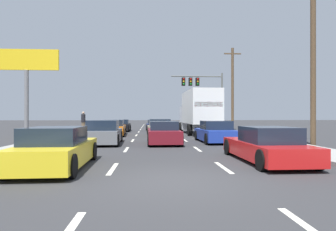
{
  "coord_description": "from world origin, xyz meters",
  "views": [
    {
      "loc": [
        -0.57,
        -7.13,
        1.61
      ],
      "look_at": [
        0.72,
        14.01,
        1.62
      ],
      "focal_mm": 31.17,
      "sensor_mm": 36.0,
      "label": 1
    }
  ],
  "objects_px": {
    "car_gray": "(104,133)",
    "roadside_billboard": "(27,71)",
    "utility_pole_near": "(313,44)",
    "box_truck": "(199,110)",
    "car_navy": "(155,126)",
    "car_blue": "(216,133)",
    "utility_pole_mid": "(232,88)",
    "car_tan": "(159,128)",
    "car_orange": "(114,128)",
    "car_yellow": "(57,149)",
    "car_maroon": "(163,133)",
    "car_black": "(121,126)",
    "pedestrian_near_corner": "(83,122)",
    "car_red": "(266,146)",
    "traffic_signal_mast": "(199,86)"
  },
  "relations": [
    {
      "from": "car_blue",
      "to": "utility_pole_mid",
      "type": "distance_m",
      "value": 14.22
    },
    {
      "from": "car_maroon",
      "to": "utility_pole_mid",
      "type": "relative_size",
      "value": 0.51
    },
    {
      "from": "car_yellow",
      "to": "car_navy",
      "type": "bearing_deg",
      "value": 80.93
    },
    {
      "from": "car_orange",
      "to": "roadside_billboard",
      "type": "xyz_separation_m",
      "value": [
        -7.74,
        2.08,
        4.9
      ]
    },
    {
      "from": "car_navy",
      "to": "car_blue",
      "type": "bearing_deg",
      "value": -75.33
    },
    {
      "from": "car_blue",
      "to": "pedestrian_near_corner",
      "type": "height_order",
      "value": "pedestrian_near_corner"
    },
    {
      "from": "car_yellow",
      "to": "car_maroon",
      "type": "relative_size",
      "value": 0.98
    },
    {
      "from": "car_navy",
      "to": "box_truck",
      "type": "bearing_deg",
      "value": -55.82
    },
    {
      "from": "utility_pole_near",
      "to": "pedestrian_near_corner",
      "type": "xyz_separation_m",
      "value": [
        -14.69,
        11.93,
        -4.32
      ]
    },
    {
      "from": "car_orange",
      "to": "roadside_billboard",
      "type": "relative_size",
      "value": 0.64
    },
    {
      "from": "box_truck",
      "to": "traffic_signal_mast",
      "type": "height_order",
      "value": "traffic_signal_mast"
    },
    {
      "from": "car_blue",
      "to": "box_truck",
      "type": "bearing_deg",
      "value": 88.22
    },
    {
      "from": "car_orange",
      "to": "car_navy",
      "type": "distance_m",
      "value": 7.45
    },
    {
      "from": "car_blue",
      "to": "car_tan",
      "type": "bearing_deg",
      "value": 119.81
    },
    {
      "from": "car_black",
      "to": "car_blue",
      "type": "bearing_deg",
      "value": -61.34
    },
    {
      "from": "car_blue",
      "to": "pedestrian_near_corner",
      "type": "distance_m",
      "value": 13.8
    },
    {
      "from": "car_maroon",
      "to": "box_truck",
      "type": "xyz_separation_m",
      "value": [
        3.43,
        8.28,
        1.5
      ]
    },
    {
      "from": "car_tan",
      "to": "utility_pole_near",
      "type": "height_order",
      "value": "utility_pole_near"
    },
    {
      "from": "car_black",
      "to": "car_red",
      "type": "bearing_deg",
      "value": -70.69
    },
    {
      "from": "pedestrian_near_corner",
      "to": "car_maroon",
      "type": "bearing_deg",
      "value": -55.83
    },
    {
      "from": "car_blue",
      "to": "car_red",
      "type": "height_order",
      "value": "car_blue"
    },
    {
      "from": "car_orange",
      "to": "car_yellow",
      "type": "height_order",
      "value": "car_orange"
    },
    {
      "from": "box_truck",
      "to": "car_orange",
      "type": "bearing_deg",
      "value": -170.63
    },
    {
      "from": "car_black",
      "to": "roadside_billboard",
      "type": "height_order",
      "value": "roadside_billboard"
    },
    {
      "from": "car_gray",
      "to": "box_truck",
      "type": "distance_m",
      "value": 10.9
    },
    {
      "from": "car_blue",
      "to": "utility_pole_near",
      "type": "relative_size",
      "value": 0.4
    },
    {
      "from": "car_black",
      "to": "car_tan",
      "type": "xyz_separation_m",
      "value": [
        3.77,
        -7.16,
        0.06
      ]
    },
    {
      "from": "car_maroon",
      "to": "car_red",
      "type": "bearing_deg",
      "value": -64.33
    },
    {
      "from": "car_gray",
      "to": "roadside_billboard",
      "type": "relative_size",
      "value": 0.58
    },
    {
      "from": "car_navy",
      "to": "car_blue",
      "type": "xyz_separation_m",
      "value": [
        3.42,
        -13.06,
        0.02
      ]
    },
    {
      "from": "utility_pole_near",
      "to": "box_truck",
      "type": "bearing_deg",
      "value": 113.55
    },
    {
      "from": "car_black",
      "to": "car_red",
      "type": "distance_m",
      "value": 21.47
    },
    {
      "from": "car_yellow",
      "to": "car_red",
      "type": "distance_m",
      "value": 6.97
    },
    {
      "from": "utility_pole_near",
      "to": "car_maroon",
      "type": "bearing_deg",
      "value": 166.64
    },
    {
      "from": "utility_pole_mid",
      "to": "pedestrian_near_corner",
      "type": "distance_m",
      "value": 15.5
    },
    {
      "from": "traffic_signal_mast",
      "to": "roadside_billboard",
      "type": "distance_m",
      "value": 18.65
    },
    {
      "from": "car_gray",
      "to": "car_maroon",
      "type": "xyz_separation_m",
      "value": [
        3.4,
        0.08,
        -0.01
      ]
    },
    {
      "from": "car_yellow",
      "to": "utility_pole_mid",
      "type": "distance_m",
      "value": 24.37
    },
    {
      "from": "car_gray",
      "to": "traffic_signal_mast",
      "type": "height_order",
      "value": "traffic_signal_mast"
    },
    {
      "from": "car_blue",
      "to": "traffic_signal_mast",
      "type": "bearing_deg",
      "value": 83.8
    },
    {
      "from": "car_orange",
      "to": "car_maroon",
      "type": "relative_size",
      "value": 1.06
    },
    {
      "from": "car_blue",
      "to": "utility_pole_near",
      "type": "xyz_separation_m",
      "value": [
        4.66,
        -2.47,
        4.8
      ]
    },
    {
      "from": "car_gray",
      "to": "utility_pole_mid",
      "type": "xyz_separation_m",
      "value": [
        11.3,
        13.51,
        3.9
      ]
    },
    {
      "from": "car_gray",
      "to": "car_tan",
      "type": "relative_size",
      "value": 1.01
    },
    {
      "from": "car_yellow",
      "to": "utility_pole_near",
      "type": "bearing_deg",
      "value": 26.85
    },
    {
      "from": "car_navy",
      "to": "utility_pole_mid",
      "type": "bearing_deg",
      "value": -1.62
    },
    {
      "from": "utility_pole_near",
      "to": "car_yellow",
      "type": "bearing_deg",
      "value": -153.15
    },
    {
      "from": "car_yellow",
      "to": "car_gray",
      "type": "bearing_deg",
      "value": 88.28
    },
    {
      "from": "utility_pole_mid",
      "to": "utility_pole_near",
      "type": "bearing_deg",
      "value": -90.18
    },
    {
      "from": "pedestrian_near_corner",
      "to": "car_blue",
      "type": "bearing_deg",
      "value": -43.34
    }
  ]
}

